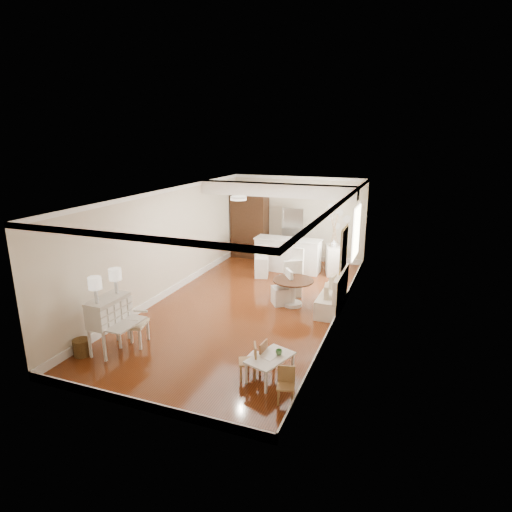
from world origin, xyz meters
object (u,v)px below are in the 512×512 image
Objects in this scene: kids_chair_c at (286,386)px; bar_stool_left at (262,262)px; kids_chair_a at (248,361)px; sideboard at (333,260)px; kids_chair_b at (257,356)px; slip_chair_far at (290,277)px; secretary_bureau at (110,324)px; pantry_cabinet at (250,224)px; fridge at (303,236)px; gustavian_armchair at (133,323)px; slip_chair_near at (282,287)px; bar_stool_right at (295,265)px; dining_table at (293,293)px; kids_table at (270,368)px; breakfast_counter at (288,255)px; wicker_basket at (82,347)px.

kids_chair_c is 0.61× the size of bar_stool_left.
sideboard is (0.23, 6.39, 0.10)m from kids_chair_a.
slip_chair_far is (-0.52, 3.85, 0.20)m from kids_chair_b.
secretary_bureau reaches higher than slip_chair_far.
secretary_bureau is 0.48× the size of pantry_cabinet.
kids_chair_b is at bearing -67.36° from pantry_cabinet.
pantry_cabinet is 1.92m from fridge.
kids_chair_b is 0.60× the size of slip_chair_far.
pantry_cabinet reaches higher than fridge.
kids_chair_a is at bearing -110.93° from gustavian_armchair.
fridge is at bearing 162.74° from kids_chair_a.
fridge reaches higher than bar_stool_left.
secretary_bureau is 1.25× the size of slip_chair_near.
kids_chair_c is (0.75, -0.70, -0.01)m from kids_chair_b.
bar_stool_right is at bearing -111.43° from slip_chair_far.
kids_chair_a is (2.87, 0.04, -0.24)m from secretary_bureau.
dining_table is at bearing -78.69° from fridge.
sideboard is (-0.15, 6.29, 0.21)m from kids_table.
slip_chair_near is 0.87× the size of slip_chair_far.
slip_chair_near is 0.43× the size of breakfast_counter.
slip_chair_near is (2.81, 3.85, 0.28)m from wicker_basket.
fridge is 1.50m from sideboard.
kids_chair_b is at bearing 11.23° from wicker_basket.
bar_stool_left is (-0.54, -0.89, -0.04)m from breakfast_counter.
kids_chair_c is 6.03m from bar_stool_right.
gustavian_armchair is at bearing -69.72° from slip_chair_near.
bar_stool_left is at bearing -121.50° from breakfast_counter.
kids_chair_b is (3.36, 0.67, 0.14)m from wicker_basket.
kids_chair_a is 7.28m from fridge.
kids_chair_b is 0.69× the size of sideboard.
dining_table is at bearing 158.35° from kids_chair_a.
pantry_cabinet is (-2.39, 3.12, 0.64)m from slip_chair_far.
gustavian_armchair reaches higher than sideboard.
kids_chair_c is (0.83, -0.44, -0.03)m from kids_chair_a.
bar_stool_left is (-2.50, 5.71, 0.19)m from kids_chair_c.
breakfast_counter is at bearing 158.53° from slip_chair_near.
dining_table is 2.88m from breakfast_counter.
kids_table is 0.40m from kids_chair_a.
breakfast_counter is at bearing -102.94° from slip_chair_far.
fridge is at bearing -112.61° from slip_chair_far.
kids_chair_a is 5.52m from bar_stool_left.
kids_chair_a is (3.28, 0.41, 0.16)m from wicker_basket.
gustavian_armchair is (0.26, 0.38, -0.08)m from secretary_bureau.
pantry_cabinet is (0.04, 7.27, 0.60)m from secretary_bureau.
kids_chair_a is 0.67× the size of bar_stool_left.
kids_chair_a is at bearing -68.60° from pantry_cabinet.
bar_stool_left reaches higher than kids_chair_c.
bar_stool_left is 1.08× the size of sideboard.
secretary_bureau is at bearing -105.73° from breakfast_counter.
kids_chair_c is 0.63× the size of bar_stool_right.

